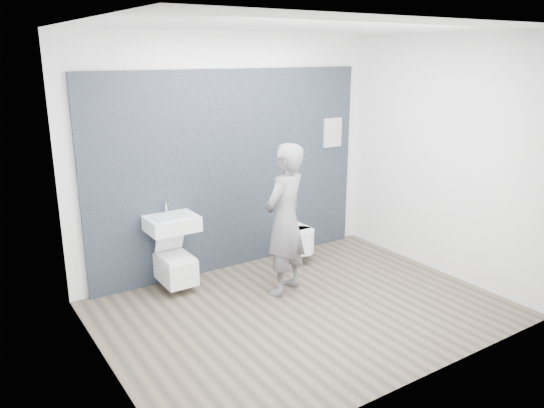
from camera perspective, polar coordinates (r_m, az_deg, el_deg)
ground at (r=5.63m, az=3.41°, el=-11.26°), size 4.00×4.00×0.00m
room_shell at (r=5.08m, az=3.73°, el=6.47°), size 4.00×4.00×4.00m
tile_wall at (r=6.76m, az=-4.07°, el=-6.47°), size 3.60×0.06×2.40m
washbasin at (r=5.93m, az=-10.72°, el=-2.03°), size 0.55×0.41×0.41m
toilet_square at (r=6.07m, az=-10.33°, el=-6.69°), size 0.34×0.50×0.64m
toilet_rounded at (r=6.78m, az=2.63°, el=-3.74°), size 0.33×0.56×0.30m
info_placard at (r=7.51m, az=6.16°, el=-4.16°), size 0.29×0.03×0.38m
visitor at (r=5.72m, az=1.38°, el=-1.72°), size 0.72×0.61×1.67m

